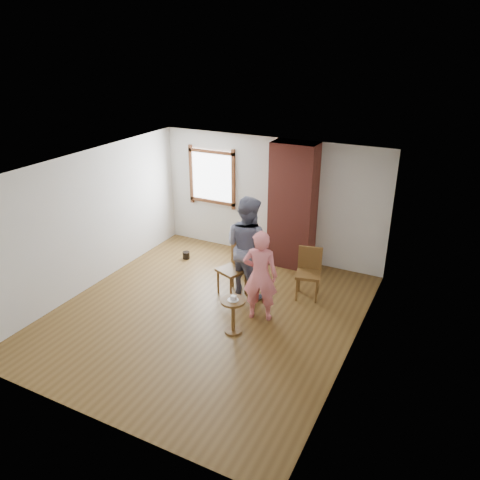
# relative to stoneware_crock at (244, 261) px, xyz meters

# --- Properties ---
(ground) EXTENTS (5.50, 5.50, 0.00)m
(ground) POSITION_rel_stoneware_crock_xyz_m (0.14, -1.76, -0.22)
(ground) COLOR brown
(ground) RESTS_ON ground
(room_shell) EXTENTS (5.04, 5.52, 2.62)m
(room_shell) POSITION_rel_stoneware_crock_xyz_m (0.08, -1.16, 1.59)
(room_shell) COLOR silver
(room_shell) RESTS_ON ground
(brick_chimney) EXTENTS (0.90, 0.50, 2.60)m
(brick_chimney) POSITION_rel_stoneware_crock_xyz_m (0.74, 0.74, 1.08)
(brick_chimney) COLOR #9A4136
(brick_chimney) RESTS_ON ground
(stoneware_crock) EXTENTS (0.40, 0.40, 0.43)m
(stoneware_crock) POSITION_rel_stoneware_crock_xyz_m (0.00, 0.00, 0.00)
(stoneware_crock) COLOR tan
(stoneware_crock) RESTS_ON ground
(dark_pot) EXTENTS (0.18, 0.18, 0.15)m
(dark_pot) POSITION_rel_stoneware_crock_xyz_m (-1.39, -0.03, -0.14)
(dark_pot) COLOR black
(dark_pot) RESTS_ON ground
(dining_chair_left) EXTENTS (0.59, 0.59, 0.97)m
(dining_chair_left) POSITION_rel_stoneware_crock_xyz_m (0.23, -0.84, 0.33)
(dining_chair_left) COLOR brown
(dining_chair_left) RESTS_ON ground
(dining_chair_right) EXTENTS (0.53, 0.53, 0.94)m
(dining_chair_right) POSITION_rel_stoneware_crock_xyz_m (1.50, -0.34, 0.31)
(dining_chair_right) COLOR brown
(dining_chair_right) RESTS_ON ground
(side_table) EXTENTS (0.40, 0.40, 0.60)m
(side_table) POSITION_rel_stoneware_crock_xyz_m (0.80, -2.03, 0.19)
(side_table) COLOR brown
(side_table) RESTS_ON ground
(cake_plate) EXTENTS (0.18, 0.18, 0.01)m
(cake_plate) POSITION_rel_stoneware_crock_xyz_m (0.80, -2.03, 0.39)
(cake_plate) COLOR white
(cake_plate) RESTS_ON side_table
(cake_slice) EXTENTS (0.08, 0.07, 0.06)m
(cake_slice) POSITION_rel_stoneware_crock_xyz_m (0.81, -2.03, 0.42)
(cake_slice) COLOR silver
(cake_slice) RESTS_ON cake_plate
(man) EXTENTS (1.08, 0.93, 1.89)m
(man) POSITION_rel_stoneware_crock_xyz_m (0.43, -0.72, 0.73)
(man) COLOR #16193D
(man) RESTS_ON ground
(person_pink) EXTENTS (0.67, 0.53, 1.61)m
(person_pink) POSITION_rel_stoneware_crock_xyz_m (1.01, -1.43, 0.59)
(person_pink) COLOR pink
(person_pink) RESTS_ON ground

